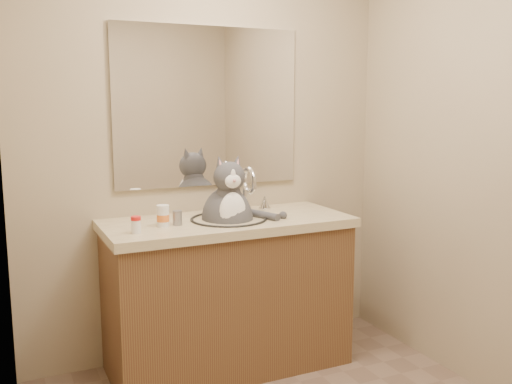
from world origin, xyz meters
The scene contains 8 objects.
room centered at (0.00, 0.00, 1.20)m, with size 2.22×2.52×2.42m.
vanity centered at (0.00, 0.96, 0.44)m, with size 1.34×0.59×1.12m.
mirror centered at (0.00, 1.24, 1.45)m, with size 1.10×0.02×0.90m, color white.
shower_curtain centered at (-1.05, 0.10, 1.03)m, with size 0.02×1.30×1.93m.
cat centered at (0.00, 0.96, 0.87)m, with size 0.39×0.35×0.56m.
pill_bottle_redcap centered at (-0.53, 0.84, 0.89)m, with size 0.06×0.06×0.08m.
pill_bottle_orange centered at (-0.37, 0.93, 0.90)m, with size 0.08×0.08×0.11m.
grey_canister centered at (-0.29, 0.93, 0.89)m, with size 0.06×0.06×0.08m.
Camera 1 is at (-1.15, -1.85, 1.49)m, focal length 40.00 mm.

